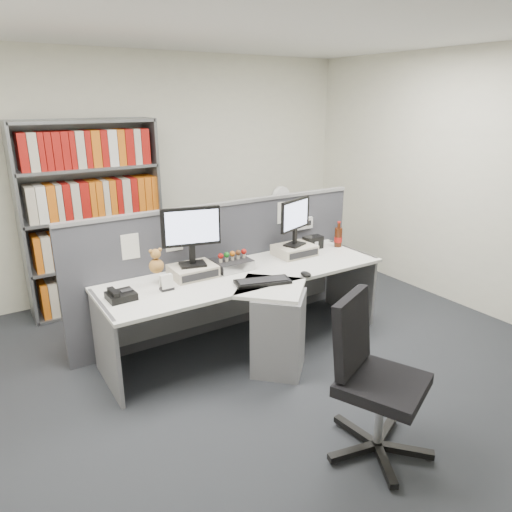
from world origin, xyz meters
TOP-DOWN VIEW (x-y plane):
  - ground at (0.00, 0.00)m, footprint 5.50×5.50m
  - room_shell at (0.00, 0.00)m, footprint 5.04×5.54m
  - partition at (0.00, 1.25)m, footprint 3.00×0.08m
  - desk at (0.00, 0.60)m, footprint 2.60×1.20m
  - monitor_riser_left at (-0.44, 0.98)m, footprint 0.38×0.31m
  - monitor_riser_right at (0.66, 0.98)m, footprint 0.38×0.31m
  - monitor_left at (-0.44, 0.98)m, footprint 0.50×0.21m
  - monitor_right at (0.66, 0.98)m, footprint 0.43×0.20m
  - desktop_pc at (-0.06, 0.97)m, footprint 0.32×0.29m
  - figurines at (-0.06, 0.96)m, footprint 0.29×0.05m
  - keyboard at (-0.02, 0.52)m, footprint 0.50×0.30m
  - mouse at (0.38, 0.44)m, footprint 0.07×0.12m
  - desk_phone at (-1.13, 0.82)m, footprint 0.21×0.20m
  - desk_calendar at (-0.75, 0.81)m, footprint 0.11×0.08m
  - plush_toy at (-0.77, 0.97)m, footprint 0.12×0.12m
  - speaker at (0.95, 1.04)m, footprint 0.20×0.11m
  - cola_bottle at (1.21, 0.96)m, footprint 0.08×0.08m
  - shelving_unit at (-0.90, 2.44)m, footprint 1.41×0.40m
  - filing_cabinet at (1.20, 1.99)m, footprint 0.45×0.61m
  - desk_fan at (1.20, 1.99)m, footprint 0.29×0.18m
  - office_chair at (-0.05, -0.78)m, footprint 0.68×0.68m

SIDE VIEW (x-z plane):
  - ground at x=0.00m, z-range 0.00..0.00m
  - filing_cabinet at x=1.20m, z-range 0.00..0.70m
  - desk at x=0.00m, z-range 0.10..0.82m
  - office_chair at x=-0.05m, z-range 0.04..1.07m
  - partition at x=0.00m, z-range 0.01..1.29m
  - keyboard at x=-0.02m, z-range 0.72..0.75m
  - mouse at x=0.38m, z-range 0.72..0.76m
  - desk_phone at x=-1.13m, z-range 0.71..0.80m
  - desktop_pc at x=-0.06m, z-range 0.72..0.81m
  - monitor_riser_left at x=-0.44m, z-range 0.72..0.82m
  - monitor_riser_right at x=0.66m, z-range 0.72..0.82m
  - desk_calendar at x=-0.75m, z-range 0.71..0.84m
  - speaker at x=0.95m, z-range 0.72..0.85m
  - cola_bottle at x=1.21m, z-range 0.69..0.95m
  - figurines at x=-0.06m, z-range 0.81..0.90m
  - plush_toy at x=-0.77m, z-range 0.80..1.02m
  - shelving_unit at x=-0.90m, z-range -0.02..1.98m
  - desk_fan at x=1.20m, z-range 0.76..1.26m
  - monitor_right at x=0.66m, z-range 0.86..1.33m
  - monitor_left at x=-0.44m, z-range 0.87..1.38m
  - room_shell at x=0.00m, z-range 0.43..3.15m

